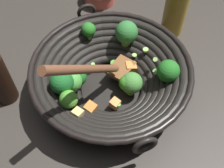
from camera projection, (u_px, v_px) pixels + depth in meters
ground_plane at (111, 90)px, 0.74m from camera, size 4.00×4.00×0.00m
wok at (111, 75)px, 0.68m from camera, size 0.39×0.42×0.28m
cooking_oil_bottle at (176, 9)px, 0.80m from camera, size 0.07×0.07×0.20m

